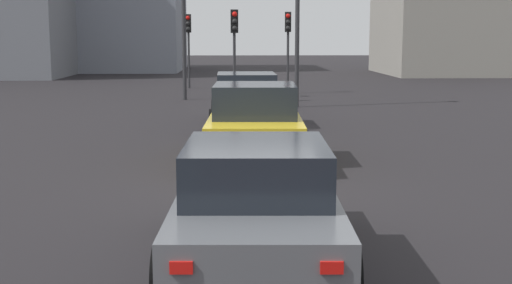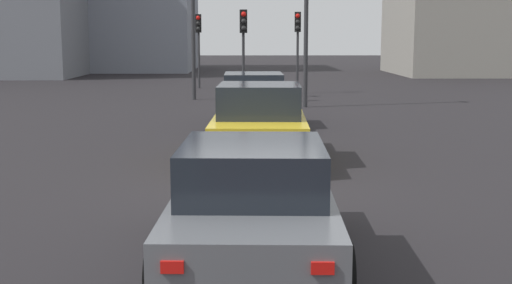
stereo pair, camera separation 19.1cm
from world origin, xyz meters
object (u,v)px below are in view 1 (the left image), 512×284
Objects in this scene: car_yellow_second at (255,124)px; street_lamp_far at (184,7)px; car_grey_third at (256,205)px; traffic_light_near_right at (188,35)px; traffic_light_near_left at (234,36)px; car_silver_lead at (246,100)px; traffic_light_far_left at (288,35)px.

street_lamp_far reaches higher than car_yellow_second.
traffic_light_near_right is at bearing 7.19° from car_grey_third.
traffic_light_near_right is (7.44, 2.29, 0.03)m from traffic_light_near_left.
car_grey_third is 0.67× the size of street_lamp_far.
car_grey_third is (-12.35, 0.11, -0.04)m from car_silver_lead.
traffic_light_near_left reaches higher than car_silver_lead.
car_grey_third is 19.38m from traffic_light_near_left.
car_yellow_second is 20.42m from traffic_light_near_right.
traffic_light_near_left is 0.99× the size of traffic_light_near_right.
traffic_light_near_left is (19.28, 0.21, 1.92)m from car_grey_third.
traffic_light_near_left reaches higher than car_yellow_second.
street_lamp_far is (20.57, 2.28, 3.09)m from car_grey_third.
car_silver_lead is 1.07× the size of car_grey_third.
car_yellow_second is 1.02× the size of car_grey_third.
street_lamp_far is (-6.15, -0.22, 1.14)m from traffic_light_near_right.
car_yellow_second is at bearing -0.02° from traffic_light_far_left.
traffic_light_near_right is (26.72, 2.50, 1.95)m from car_grey_third.
traffic_light_near_left is (6.93, 0.33, 1.88)m from car_silver_lead.
car_yellow_second is at bearing 10.82° from traffic_light_near_right.
car_yellow_second is 14.54m from street_lamp_far.
traffic_light_near_right reaches higher than car_yellow_second.
traffic_light_far_left is at bearing 144.05° from traffic_light_near_left.
traffic_light_near_right reaches higher than car_grey_third.
traffic_light_near_left is 4.90m from traffic_light_far_left.
street_lamp_far reaches higher than traffic_light_far_left.
traffic_light_near_left is (12.72, 0.40, 1.84)m from car_yellow_second.
traffic_light_far_left reaches higher than traffic_light_near_right.
car_silver_lead is at bearing -3.88° from traffic_light_far_left.
car_yellow_second is at bearing -4.32° from traffic_light_near_left.
car_silver_lead is 5.79m from car_yellow_second.
traffic_light_far_left reaches higher than car_grey_third.
car_yellow_second is at bearing -179.75° from car_silver_lead.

